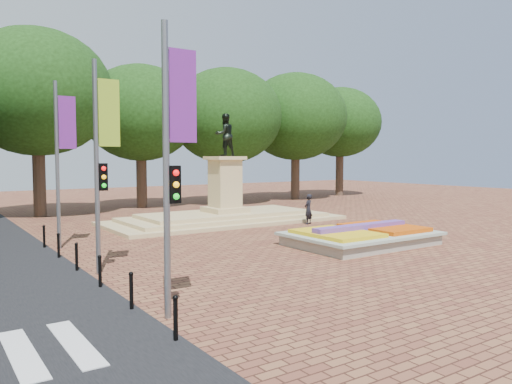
{
  "coord_description": "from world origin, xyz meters",
  "views": [
    {
      "loc": [
        -15.05,
        -17.38,
        3.85
      ],
      "look_at": [
        -1.79,
        2.1,
        2.2
      ],
      "focal_mm": 35.0,
      "sensor_mm": 36.0,
      "label": 1
    }
  ],
  "objects": [
    {
      "name": "ground",
      "position": [
        0.0,
        0.0,
        0.0
      ],
      "size": [
        90.0,
        90.0,
        0.0
      ],
      "primitive_type": "plane",
      "color": "brown",
      "rests_on": "ground"
    },
    {
      "name": "flower_bed",
      "position": [
        1.03,
        -2.0,
        0.38
      ],
      "size": [
        6.3,
        4.3,
        0.91
      ],
      "color": "gray",
      "rests_on": "ground"
    },
    {
      "name": "monument",
      "position": [
        0.0,
        8.0,
        0.88
      ],
      "size": [
        14.0,
        6.0,
        6.4
      ],
      "color": "tan",
      "rests_on": "ground"
    },
    {
      "name": "tree_row_back",
      "position": [
        2.33,
        18.0,
        6.67
      ],
      "size": [
        44.8,
        8.8,
        10.43
      ],
      "color": "#3C2921",
      "rests_on": "ground"
    },
    {
      "name": "banner_poles",
      "position": [
        -10.08,
        -1.31,
        3.88
      ],
      "size": [
        0.88,
        11.17,
        7.0
      ],
      "color": "slate",
      "rests_on": "ground"
    },
    {
      "name": "bollard_row",
      "position": [
        -10.7,
        -1.5,
        0.53
      ],
      "size": [
        0.12,
        13.12,
        0.98
      ],
      "color": "black",
      "rests_on": "ground"
    },
    {
      "name": "pedestrian",
      "position": [
        3.48,
        4.5,
        0.87
      ],
      "size": [
        0.75,
        0.64,
        1.73
      ],
      "primitive_type": "imported",
      "rotation": [
        0.0,
        0.0,
        3.57
      ],
      "color": "black",
      "rests_on": "ground"
    }
  ]
}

